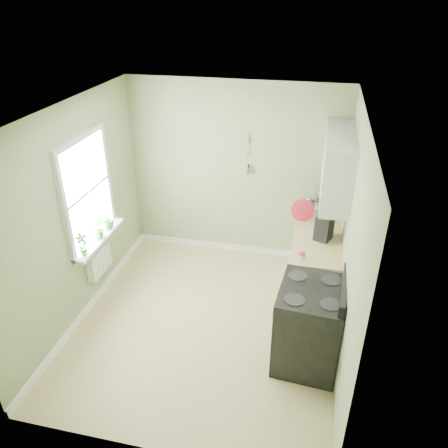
% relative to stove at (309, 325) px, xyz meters
% --- Properties ---
extents(floor, '(3.20, 3.60, 0.02)m').
position_rel_stove_xyz_m(floor, '(-1.28, 0.34, -0.51)').
color(floor, tan).
rests_on(floor, ground).
extents(ceiling, '(3.20, 3.60, 0.02)m').
position_rel_stove_xyz_m(ceiling, '(-1.28, 0.34, 2.21)').
color(ceiling, white).
rests_on(ceiling, wall_back).
extents(wall_back, '(3.20, 0.02, 2.70)m').
position_rel_stove_xyz_m(wall_back, '(-1.28, 2.15, 0.85)').
color(wall_back, '#8A9C6A').
rests_on(wall_back, floor).
extents(wall_left, '(0.02, 3.60, 2.70)m').
position_rel_stove_xyz_m(wall_left, '(-2.89, 0.34, 0.85)').
color(wall_left, '#8A9C6A').
rests_on(wall_left, floor).
extents(wall_right, '(0.02, 3.60, 2.70)m').
position_rel_stove_xyz_m(wall_right, '(0.33, 0.34, 0.85)').
color(wall_right, '#8A9C6A').
rests_on(wall_right, floor).
extents(base_cabinets, '(0.60, 1.60, 0.87)m').
position_rel_stove_xyz_m(base_cabinets, '(0.02, 1.34, -0.07)').
color(base_cabinets, silver).
rests_on(base_cabinets, floor).
extents(countertop, '(0.64, 1.60, 0.04)m').
position_rel_stove_xyz_m(countertop, '(0.01, 1.34, 0.39)').
color(countertop, '#C8B87A').
rests_on(countertop, base_cabinets).
extents(upper_cabinets, '(0.35, 1.40, 0.80)m').
position_rel_stove_xyz_m(upper_cabinets, '(0.15, 1.44, 1.35)').
color(upper_cabinets, silver).
rests_on(upper_cabinets, wall_right).
extents(window, '(0.06, 1.14, 1.44)m').
position_rel_stove_xyz_m(window, '(-2.86, 0.64, 1.05)').
color(window, white).
rests_on(window, wall_left).
extents(window_sill, '(0.18, 1.14, 0.04)m').
position_rel_stove_xyz_m(window_sill, '(-2.79, 0.64, 0.38)').
color(window_sill, white).
rests_on(window_sill, wall_left).
extents(radiator, '(0.12, 0.50, 0.35)m').
position_rel_stove_xyz_m(radiator, '(-2.82, 0.59, 0.05)').
color(radiator, white).
rests_on(radiator, wall_left).
extents(wall_utensils, '(0.02, 0.14, 0.58)m').
position_rel_stove_xyz_m(wall_utensils, '(-1.08, 2.12, 1.06)').
color(wall_utensils, '#C8B87A').
rests_on(wall_utensils, wall_back).
extents(stove, '(0.77, 0.86, 1.12)m').
position_rel_stove_xyz_m(stove, '(0.00, 0.00, 0.00)').
color(stove, black).
rests_on(stove, floor).
extents(stand_mixer, '(0.30, 0.38, 0.41)m').
position_rel_stove_xyz_m(stand_mixer, '(-0.00, 2.08, 0.58)').
color(stand_mixer, '#B2B2B7').
rests_on(stand_mixer, countertop).
extents(kettle, '(0.20, 0.12, 0.21)m').
position_rel_stove_xyz_m(kettle, '(-0.17, 2.00, 0.51)').
color(kettle, silver).
rests_on(kettle, countertop).
extents(coffee_maker, '(0.25, 0.26, 0.33)m').
position_rel_stove_xyz_m(coffee_maker, '(0.07, 1.22, 0.56)').
color(coffee_maker, black).
rests_on(coffee_maker, countertop).
extents(red_tray, '(0.32, 0.09, 0.32)m').
position_rel_stove_xyz_m(red_tray, '(-0.23, 1.68, 0.57)').
color(red_tray, '#AB212D').
rests_on(red_tray, countertop).
extents(jar, '(0.08, 0.08, 0.09)m').
position_rel_stove_xyz_m(jar, '(-0.16, 0.68, 0.45)').
color(jar, beige).
rests_on(jar, countertop).
extents(plant_a, '(0.19, 0.19, 0.31)m').
position_rel_stove_xyz_m(plant_a, '(-2.78, 0.21, 0.55)').
color(plant_a, '#2C6921').
rests_on(plant_a, window_sill).
extents(plant_b, '(0.18, 0.19, 0.27)m').
position_rel_stove_xyz_m(plant_b, '(-2.78, 0.64, 0.54)').
color(plant_b, '#2C6921').
rests_on(plant_b, window_sill).
extents(plant_c, '(0.19, 0.19, 0.28)m').
position_rel_stove_xyz_m(plant_c, '(-2.78, 0.90, 0.54)').
color(plant_c, '#2C6921').
rests_on(plant_c, window_sill).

